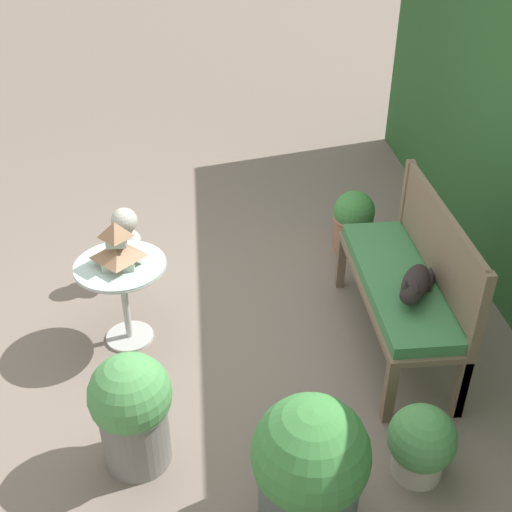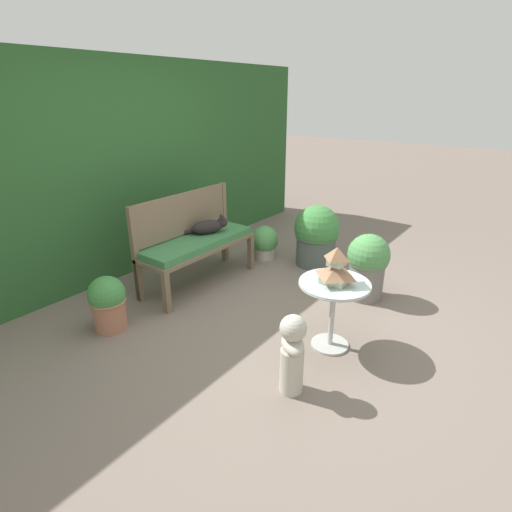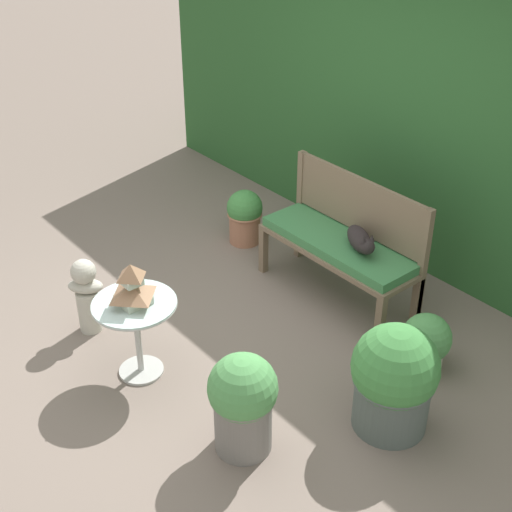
{
  "view_description": "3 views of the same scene",
  "coord_description": "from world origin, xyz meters",
  "px_view_note": "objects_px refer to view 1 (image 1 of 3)",
  "views": [
    {
      "loc": [
        3.33,
        -0.01,
        2.82
      ],
      "look_at": [
        0.06,
        0.29,
        0.67
      ],
      "focal_mm": 45.0,
      "sensor_mm": 36.0,
      "label": 1
    },
    {
      "loc": [
        -2.7,
        -1.77,
        2.0
      ],
      "look_at": [
        0.11,
        0.36,
        0.55
      ],
      "focal_mm": 28.0,
      "sensor_mm": 36.0,
      "label": 2
    },
    {
      "loc": [
        3.47,
        -2.4,
        3.35
      ],
      "look_at": [
        0.1,
        0.39,
        0.66
      ],
      "focal_mm": 50.0,
      "sensor_mm": 36.0,
      "label": 3
    }
  ],
  "objects_px": {
    "cat": "(415,285)",
    "potted_plant_table_near": "(421,443)",
    "potted_plant_hedge_corner": "(310,468)",
    "patio_table": "(122,281)",
    "garden_bust": "(127,244)",
    "potted_plant_patio_mid": "(353,220)",
    "garden_bench": "(398,287)",
    "pagoda_birdhouse": "(117,247)",
    "potted_plant_bench_left": "(132,409)"
  },
  "relations": [
    {
      "from": "garden_bench",
      "to": "potted_plant_patio_mid",
      "type": "xyz_separation_m",
      "value": [
        -1.16,
        -0.01,
        -0.19
      ]
    },
    {
      "from": "cat",
      "to": "potted_plant_bench_left",
      "type": "distance_m",
      "value": 1.76
    },
    {
      "from": "patio_table",
      "to": "pagoda_birdhouse",
      "type": "xyz_separation_m",
      "value": [
        -0.0,
        -0.0,
        0.26
      ]
    },
    {
      "from": "potted_plant_patio_mid",
      "to": "potted_plant_hedge_corner",
      "type": "relative_size",
      "value": 0.68
    },
    {
      "from": "potted_plant_hedge_corner",
      "to": "potted_plant_table_near",
      "type": "bearing_deg",
      "value": 109.89
    },
    {
      "from": "garden_bench",
      "to": "cat",
      "type": "distance_m",
      "value": 0.26
    },
    {
      "from": "potted_plant_bench_left",
      "to": "cat",
      "type": "bearing_deg",
      "value": 110.12
    },
    {
      "from": "potted_plant_table_near",
      "to": "garden_bust",
      "type": "bearing_deg",
      "value": -139.65
    },
    {
      "from": "pagoda_birdhouse",
      "to": "potted_plant_bench_left",
      "type": "distance_m",
      "value": 1.08
    },
    {
      "from": "patio_table",
      "to": "potted_plant_bench_left",
      "type": "bearing_deg",
      "value": 6.75
    },
    {
      "from": "cat",
      "to": "pagoda_birdhouse",
      "type": "distance_m",
      "value": 1.81
    },
    {
      "from": "cat",
      "to": "potted_plant_patio_mid",
      "type": "bearing_deg",
      "value": -150.09
    },
    {
      "from": "potted_plant_patio_mid",
      "to": "potted_plant_table_near",
      "type": "relative_size",
      "value": 1.19
    },
    {
      "from": "pagoda_birdhouse",
      "to": "potted_plant_table_near",
      "type": "xyz_separation_m",
      "value": [
        1.24,
        1.59,
        -0.51
      ]
    },
    {
      "from": "potted_plant_patio_mid",
      "to": "potted_plant_bench_left",
      "type": "xyz_separation_m",
      "value": [
        1.97,
        -1.6,
        0.1
      ]
    },
    {
      "from": "garden_bench",
      "to": "garden_bust",
      "type": "xyz_separation_m",
      "value": [
        -0.87,
        -1.76,
        -0.12
      ]
    },
    {
      "from": "patio_table",
      "to": "potted_plant_table_near",
      "type": "bearing_deg",
      "value": 52.06
    },
    {
      "from": "pagoda_birdhouse",
      "to": "garden_bust",
      "type": "height_order",
      "value": "pagoda_birdhouse"
    },
    {
      "from": "potted_plant_table_near",
      "to": "potted_plant_hedge_corner",
      "type": "height_order",
      "value": "potted_plant_hedge_corner"
    },
    {
      "from": "patio_table",
      "to": "garden_bust",
      "type": "bearing_deg",
      "value": -177.24
    },
    {
      "from": "patio_table",
      "to": "garden_bust",
      "type": "height_order",
      "value": "garden_bust"
    },
    {
      "from": "potted_plant_patio_mid",
      "to": "potted_plant_bench_left",
      "type": "distance_m",
      "value": 2.54
    },
    {
      "from": "potted_plant_patio_mid",
      "to": "potted_plant_bench_left",
      "type": "bearing_deg",
      "value": -39.09
    },
    {
      "from": "garden_bench",
      "to": "patio_table",
      "type": "distance_m",
      "value": 1.74
    },
    {
      "from": "potted_plant_patio_mid",
      "to": "potted_plant_hedge_corner",
      "type": "bearing_deg",
      "value": -17.35
    },
    {
      "from": "cat",
      "to": "patio_table",
      "type": "distance_m",
      "value": 1.81
    },
    {
      "from": "patio_table",
      "to": "cat",
      "type": "bearing_deg",
      "value": 76.83
    },
    {
      "from": "potted_plant_table_near",
      "to": "garden_bench",
      "type": "bearing_deg",
      "value": 172.15
    },
    {
      "from": "cat",
      "to": "potted_plant_hedge_corner",
      "type": "height_order",
      "value": "potted_plant_hedge_corner"
    },
    {
      "from": "garden_bust",
      "to": "cat",
      "type": "bearing_deg",
      "value": 12.78
    },
    {
      "from": "garden_bench",
      "to": "garden_bust",
      "type": "relative_size",
      "value": 2.24
    },
    {
      "from": "patio_table",
      "to": "garden_bust",
      "type": "distance_m",
      "value": 0.68
    },
    {
      "from": "patio_table",
      "to": "potted_plant_hedge_corner",
      "type": "relative_size",
      "value": 0.79
    },
    {
      "from": "cat",
      "to": "potted_plant_table_near",
      "type": "xyz_separation_m",
      "value": [
        0.83,
        -0.17,
        -0.4
      ]
    },
    {
      "from": "garden_bench",
      "to": "potted_plant_hedge_corner",
      "type": "bearing_deg",
      "value": -31.28
    },
    {
      "from": "cat",
      "to": "potted_plant_table_near",
      "type": "distance_m",
      "value": 0.93
    },
    {
      "from": "garden_bench",
      "to": "potted_plant_hedge_corner",
      "type": "xyz_separation_m",
      "value": [
        1.26,
        -0.76,
        -0.08
      ]
    },
    {
      "from": "potted_plant_table_near",
      "to": "potted_plant_hedge_corner",
      "type": "xyz_separation_m",
      "value": [
        0.22,
        -0.62,
        0.16
      ]
    },
    {
      "from": "pagoda_birdhouse",
      "to": "potted_plant_hedge_corner",
      "type": "height_order",
      "value": "pagoda_birdhouse"
    },
    {
      "from": "pagoda_birdhouse",
      "to": "potted_plant_bench_left",
      "type": "relative_size",
      "value": 0.44
    },
    {
      "from": "garden_bust",
      "to": "potted_plant_table_near",
      "type": "bearing_deg",
      "value": -5.75
    },
    {
      "from": "patio_table",
      "to": "garden_bust",
      "type": "relative_size",
      "value": 0.96
    },
    {
      "from": "garden_bench",
      "to": "garden_bust",
      "type": "distance_m",
      "value": 1.97
    },
    {
      "from": "pagoda_birdhouse",
      "to": "patio_table",
      "type": "bearing_deg",
      "value": 82.87
    },
    {
      "from": "garden_bust",
      "to": "potted_plant_bench_left",
      "type": "distance_m",
      "value": 1.68
    },
    {
      "from": "potted_plant_patio_mid",
      "to": "cat",
      "type": "bearing_deg",
      "value": 1.42
    },
    {
      "from": "potted_plant_patio_mid",
      "to": "garden_bench",
      "type": "bearing_deg",
      "value": 0.38
    },
    {
      "from": "patio_table",
      "to": "potted_plant_table_near",
      "type": "height_order",
      "value": "patio_table"
    },
    {
      "from": "garden_bench",
      "to": "potted_plant_table_near",
      "type": "height_order",
      "value": "garden_bench"
    },
    {
      "from": "garden_bench",
      "to": "potted_plant_table_near",
      "type": "distance_m",
      "value": 1.07
    }
  ]
}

